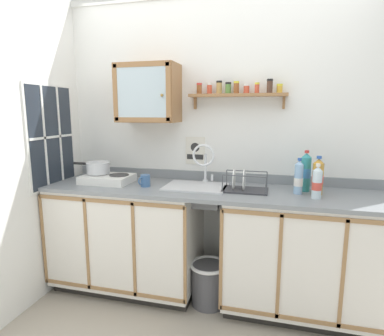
% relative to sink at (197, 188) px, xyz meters
% --- Properties ---
extents(floor, '(5.74, 5.74, 0.00)m').
position_rel_sink_xyz_m(floor, '(0.12, -0.39, -0.93)').
color(floor, '#9E9384').
rests_on(floor, ground).
extents(back_wall, '(3.34, 0.07, 2.55)m').
position_rel_sink_xyz_m(back_wall, '(0.12, 0.30, 0.36)').
color(back_wall, white).
rests_on(back_wall, ground).
extents(lower_cabinet_run, '(1.25, 0.64, 0.91)m').
position_rel_sink_xyz_m(lower_cabinet_run, '(-0.61, -0.04, -0.47)').
color(lower_cabinet_run, black).
rests_on(lower_cabinet_run, ground).
extents(lower_cabinet_run_right, '(1.23, 0.64, 0.91)m').
position_rel_sink_xyz_m(lower_cabinet_run_right, '(0.87, -0.04, -0.47)').
color(lower_cabinet_run_right, black).
rests_on(lower_cabinet_run_right, ground).
extents(countertop, '(2.70, 0.66, 0.03)m').
position_rel_sink_xyz_m(countertop, '(0.12, -0.04, -0.00)').
color(countertop, gray).
rests_on(countertop, lower_cabinet_run).
extents(backsplash, '(2.70, 0.02, 0.08)m').
position_rel_sink_xyz_m(backsplash, '(0.12, 0.26, 0.05)').
color(backsplash, gray).
rests_on(backsplash, countertop).
extents(sink, '(0.49, 0.41, 0.48)m').
position_rel_sink_xyz_m(sink, '(0.00, 0.00, 0.00)').
color(sink, silver).
rests_on(sink, countertop).
extents(hot_plate_stove, '(0.41, 0.31, 0.07)m').
position_rel_sink_xyz_m(hot_plate_stove, '(-0.78, -0.05, 0.05)').
color(hot_plate_stove, silver).
rests_on(hot_plate_stove, countertop).
extents(saucepan, '(0.35, 0.21, 0.10)m').
position_rel_sink_xyz_m(saucepan, '(-0.89, -0.02, 0.14)').
color(saucepan, silver).
rests_on(saucepan, hot_plate_stove).
extents(bottle_water_clear_0, '(0.07, 0.07, 0.25)m').
position_rel_sink_xyz_m(bottle_water_clear_0, '(0.90, -0.13, 0.12)').
color(bottle_water_clear_0, silver).
rests_on(bottle_water_clear_0, countertop).
extents(bottle_detergent_teal_1, '(0.08, 0.08, 0.32)m').
position_rel_sink_xyz_m(bottle_detergent_teal_1, '(0.84, 0.08, 0.16)').
color(bottle_detergent_teal_1, teal).
rests_on(bottle_detergent_teal_1, countertop).
extents(bottle_juice_amber_2, '(0.08, 0.08, 0.29)m').
position_rel_sink_xyz_m(bottle_juice_amber_2, '(0.92, -0.01, 0.14)').
color(bottle_juice_amber_2, gold).
rests_on(bottle_juice_amber_2, countertop).
extents(bottle_water_blue_3, '(0.07, 0.07, 0.27)m').
position_rel_sink_xyz_m(bottle_water_blue_3, '(0.78, -0.02, 0.13)').
color(bottle_water_blue_3, '#8CB7E0').
rests_on(bottle_water_blue_3, countertop).
extents(dish_rack, '(0.35, 0.23, 0.17)m').
position_rel_sink_xyz_m(dish_rack, '(0.38, -0.04, 0.05)').
color(dish_rack, '#333338').
rests_on(dish_rack, countertop).
extents(mug, '(0.08, 0.12, 0.10)m').
position_rel_sink_xyz_m(mug, '(-0.41, -0.10, 0.06)').
color(mug, '#3F6699').
rests_on(mug, countertop).
extents(wall_cabinet, '(0.51, 0.32, 0.49)m').
position_rel_sink_xyz_m(wall_cabinet, '(-0.46, 0.13, 0.77)').
color(wall_cabinet, '#996B42').
extents(spice_shelf, '(0.80, 0.14, 0.23)m').
position_rel_sink_xyz_m(spice_shelf, '(0.29, 0.21, 0.77)').
color(spice_shelf, '#996B42').
extents(warning_sign, '(0.17, 0.01, 0.24)m').
position_rel_sink_xyz_m(warning_sign, '(-0.08, 0.27, 0.27)').
color(warning_sign, silver).
extents(window, '(0.03, 0.58, 0.88)m').
position_rel_sink_xyz_m(window, '(-1.24, -0.15, 0.41)').
color(window, '#262D38').
extents(trash_bin, '(0.31, 0.31, 0.35)m').
position_rel_sink_xyz_m(trash_bin, '(0.13, -0.14, -0.74)').
color(trash_bin, '#4C4C51').
rests_on(trash_bin, ground).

